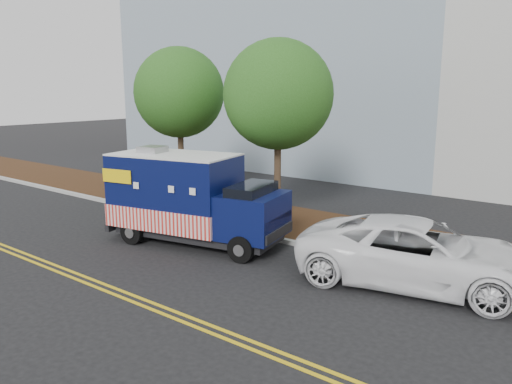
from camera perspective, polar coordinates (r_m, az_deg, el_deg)
The scene contains 10 objects.
ground at distance 16.03m, azimuth -1.59°, elevation -6.60°, with size 120.00×120.00×0.00m, color black.
curb at distance 17.06m, azimuth 1.39°, elevation -5.19°, with size 120.00×0.18×0.15m, color #9E9E99.
mulch_strip at distance 18.73m, azimuth 5.21°, elevation -3.68°, with size 120.00×4.00×0.15m, color #331D0E.
centerline_near at distance 13.12m, azimuth -14.23°, elevation -11.24°, with size 120.00×0.10×0.01m, color gold.
centerline_far at distance 12.98m, azimuth -15.11°, elevation -11.54°, with size 120.00×0.10×0.01m, color gold.
tree_a at distance 22.29m, azimuth -8.77°, elevation 11.14°, with size 3.91×3.91×6.82m.
tree_b at distance 18.53m, azimuth 2.55°, elevation 11.04°, with size 4.03×4.03×6.84m.
sign_post at distance 18.77m, azimuth -5.13°, elevation -0.11°, with size 0.06×0.06×2.40m, color #473828.
food_truck at distance 16.56m, azimuth -7.70°, elevation -0.97°, with size 6.28×3.31×3.15m.
white_car at distance 13.68m, azimuth 18.09°, elevation -6.68°, with size 2.85×6.18×1.72m, color white.
Camera 1 is at (9.65, -11.77, 5.06)m, focal length 35.00 mm.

